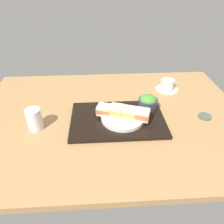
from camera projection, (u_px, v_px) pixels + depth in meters
The scene contains 11 objects.
ground_plane at pixel (110, 117), 112.65cm from camera, with size 140.00×100.00×3.00cm, color tan.
serving_tray at pixel (118, 119), 106.91cm from camera, with size 45.67×31.03×1.76cm, color black.
sandwich_plate at pixel (123, 118), 105.11cm from camera, with size 20.86×20.86×1.75cm, color silver.
sandwich_nearmost at pixel (104, 110), 105.15cm from camera, with size 8.07×7.77×4.67cm.
sandwich_inner_near at pixel (116, 111), 103.70cm from camera, with size 7.93×7.82×5.43cm.
sandwich_inner_far at pixel (129, 113), 102.56cm from camera, with size 7.82×7.58×5.09cm.
sandwich_farmost at pixel (143, 115), 101.36cm from camera, with size 8.19×8.00×4.96cm.
salad_bowl at pixel (148, 101), 113.31cm from camera, with size 10.16×10.16×6.70cm.
coffee_cup at pixel (167, 85), 133.07cm from camera, with size 13.86×13.86×6.52cm.
drinking_glass at pixel (34, 119), 99.77cm from camera, with size 7.01×7.01×10.37cm, color silver.
small_sauce_dish at pixel (205, 116), 109.58cm from camera, with size 6.38×6.38×1.10cm, color #4C6051.
Camera 1 is at (-4.83, -91.49, 64.11)cm, focal length 34.78 mm.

